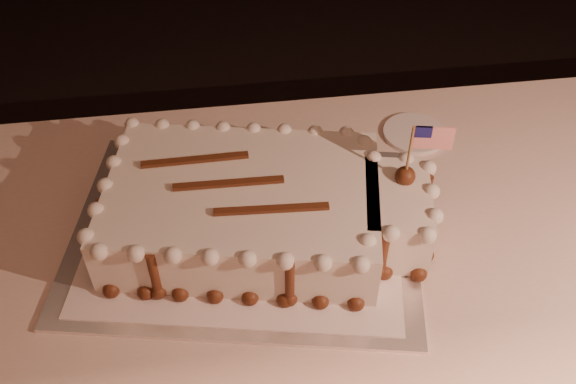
{
  "coord_description": "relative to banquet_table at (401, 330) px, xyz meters",
  "views": [
    {
      "loc": [
        -0.37,
        -0.18,
        1.64
      ],
      "look_at": [
        -0.26,
        0.61,
        0.85
      ],
      "focal_mm": 40.0,
      "sensor_mm": 36.0,
      "label": 1
    }
  ],
  "objects": [
    {
      "name": "side_plate",
      "position": [
        0.04,
        0.24,
        0.38
      ],
      "size": [
        0.13,
        0.13,
        0.01
      ],
      "primitive_type": "cylinder",
      "color": "silver",
      "rests_on": "banquet_table"
    },
    {
      "name": "doily",
      "position": [
        -0.34,
        0.01,
        0.38
      ],
      "size": [
        0.63,
        0.53,
        0.0
      ],
      "primitive_type": "cube",
      "rotation": [
        0.0,
        0.0,
        -0.2
      ],
      "color": "white",
      "rests_on": "cake_board"
    },
    {
      "name": "cake_board",
      "position": [
        -0.34,
        0.01,
        0.38
      ],
      "size": [
        0.71,
        0.58,
        0.01
      ],
      "primitive_type": "cube",
      "rotation": [
        0.0,
        0.0,
        -0.2
      ],
      "color": "white",
      "rests_on": "banquet_table"
    },
    {
      "name": "sheet_cake",
      "position": [
        -0.31,
        0.0,
        0.44
      ],
      "size": [
        0.62,
        0.42,
        0.23
      ],
      "color": "silver",
      "rests_on": "doily"
    },
    {
      "name": "banquet_table",
      "position": [
        0.0,
        0.0,
        0.0
      ],
      "size": [
        2.4,
        0.8,
        0.75
      ],
      "primitive_type": "cube",
      "color": "beige",
      "rests_on": "ground"
    }
  ]
}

